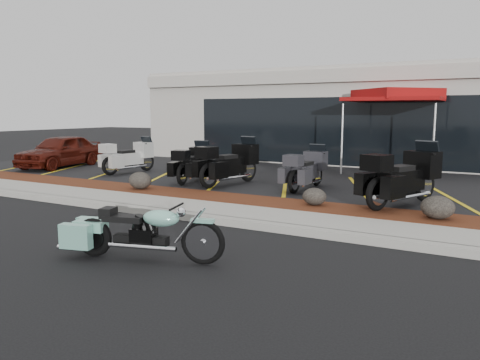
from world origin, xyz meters
The scene contains 18 objects.
ground centered at (0.00, 0.00, 0.00)m, with size 90.00×90.00×0.00m, color black.
curb centered at (0.00, 0.90, 0.07)m, with size 24.00×0.25×0.15m, color gray.
sidewalk centered at (0.00, 1.60, 0.07)m, with size 24.00×1.20×0.15m, color gray.
mulch_bed centered at (0.00, 2.80, 0.08)m, with size 24.00×1.20×0.16m, color #3A190D.
upper_lot centered at (0.00, 8.20, 0.07)m, with size 26.00×9.60×0.15m, color black.
dealership_building centered at (0.00, 14.47, 2.01)m, with size 18.00×8.16×4.00m.
boulder_left centered at (-3.08, 2.76, 0.39)m, with size 0.66×0.55×0.47m, color black.
boulder_mid centered at (1.86, 2.90, 0.35)m, with size 0.55×0.46×0.39m, color black.
boulder_right centered at (4.45, 2.74, 0.39)m, with size 0.65×0.54×0.46m, color black.
hero_cruiser centered at (1.68, -1.43, 0.45)m, with size 2.55×0.65×0.90m, color #79BDA8, non-canonical shape.
touring_white centered at (-5.54, 5.98, 0.77)m, with size 2.13×0.81×1.24m, color beige, non-canonical shape.
touring_black_front centered at (-2.75, 5.33, 0.75)m, with size 2.08×0.79×1.21m, color black, non-canonical shape.
touring_black_mid centered at (-1.15, 5.43, 0.84)m, with size 2.36×0.90×1.37m, color black, non-canonical shape.
touring_grey centered at (0.96, 5.62, 0.75)m, with size 2.06×0.79×1.20m, color #313036, non-canonical shape.
touring_black_rear centered at (3.97, 4.61, 0.87)m, with size 2.47×0.94×1.44m, color black, non-canonical shape.
parked_car centered at (-9.17, 5.32, 0.77)m, with size 1.46×3.64×1.24m, color #410F09.
traffic_cone centered at (0.08, 7.89, 0.37)m, with size 0.33×0.33×0.44m, color #DC6407.
popup_canopy centered at (2.26, 9.92, 2.75)m, with size 3.56×3.56×2.87m.
Camera 1 is at (5.34, -7.02, 2.25)m, focal length 35.00 mm.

